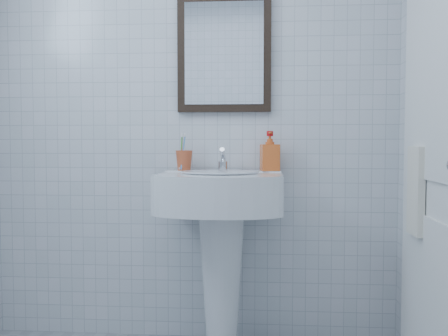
{
  "coord_description": "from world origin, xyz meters",
  "views": [
    {
      "loc": [
        0.39,
        -1.5,
        1.08
      ],
      "look_at": [
        0.2,
        0.86,
        0.96
      ],
      "focal_mm": 40.0,
      "sensor_mm": 36.0,
      "label": 1
    }
  ],
  "objects": [
    {
      "name": "towel_ring",
      "position": [
        1.06,
        0.69,
        1.05
      ],
      "size": [
        0.01,
        0.18,
        0.18
      ],
      "primitive_type": "torus",
      "rotation": [
        0.0,
        1.57,
        0.0
      ],
      "color": "silver",
      "rests_on": "wall_right"
    },
    {
      "name": "wall_back",
      "position": [
        0.0,
        1.2,
        1.25
      ],
      "size": [
        2.2,
        0.02,
        2.5
      ],
      "primitive_type": "cube",
      "color": "silver",
      "rests_on": "ground"
    },
    {
      "name": "soap_dispenser",
      "position": [
        0.42,
        1.12,
        1.03
      ],
      "size": [
        0.11,
        0.11,
        0.2
      ],
      "primitive_type": "imported",
      "rotation": [
        0.0,
        0.0,
        0.17
      ],
      "color": "red",
      "rests_on": "washbasin"
    },
    {
      "name": "faucet",
      "position": [
        0.18,
        1.1,
        0.98
      ],
      "size": [
        0.05,
        0.11,
        0.12
      ],
      "color": "silver",
      "rests_on": "washbasin"
    },
    {
      "name": "wall_mirror",
      "position": [
        0.18,
        1.18,
        1.55
      ],
      "size": [
        0.5,
        0.04,
        0.62
      ],
      "color": "black",
      "rests_on": "wall_back"
    },
    {
      "name": "hand_towel",
      "position": [
        1.04,
        0.69,
        0.87
      ],
      "size": [
        0.03,
        0.16,
        0.38
      ],
      "primitive_type": "cube",
      "color": "white",
      "rests_on": "towel_ring"
    },
    {
      "name": "toothbrush_cup",
      "position": [
        -0.03,
        1.11,
        0.98
      ],
      "size": [
        0.1,
        0.1,
        0.11
      ],
      "primitive_type": null,
      "rotation": [
        0.0,
        0.0,
        0.08
      ],
      "color": "#B44A27",
      "rests_on": "washbasin"
    },
    {
      "name": "bathroom_door",
      "position": [
        1.08,
        0.55,
        1.0
      ],
      "size": [
        0.04,
        0.8,
        2.0
      ],
      "primitive_type": "cube",
      "color": "silver",
      "rests_on": "ground"
    },
    {
      "name": "washbasin",
      "position": [
        0.18,
        0.99,
        0.63
      ],
      "size": [
        0.61,
        0.45,
        0.94
      ],
      "color": "white",
      "rests_on": "ground"
    }
  ]
}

